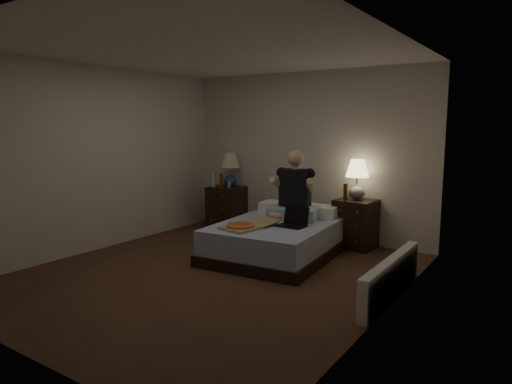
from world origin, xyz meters
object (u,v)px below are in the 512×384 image
Objects in this scene: nightstand_left at (227,208)px; laptop at (292,217)px; lamp_left at (230,170)px; person at (294,185)px; pizza_box at (240,226)px; nightstand_right at (355,224)px; beer_bottle_right at (345,192)px; soda_can at (229,185)px; beer_bottle_left at (221,180)px; bed at (276,240)px; lamp_right at (357,180)px; water_bottle at (213,179)px; radiator at (391,278)px.

laptop is at bearing -35.75° from nightstand_left.
lamp_left is at bearing 150.06° from laptop.
person reaches higher than pizza_box.
person is (-0.64, -0.62, 0.57)m from nightstand_right.
beer_bottle_right is (-0.12, -0.10, 0.45)m from nightstand_right.
soda_can is 0.29× the size of laptop.
lamp_left is 0.24m from beer_bottle_left.
beer_bottle_left reaches higher than bed.
lamp_right is 0.91m from person.
beer_bottle_left is 1.00× the size of beer_bottle_right.
nightstand_right is 1.21× the size of lamp_left.
beer_bottle_left is 0.68× the size of laptop.
nightstand_left is 2.80× the size of water_bottle.
water_bottle is 1.81m from person.
nightstand_left is 0.75× the size of person.
pizza_box is at bearing -112.39° from bed.
soda_can reaches higher than pizza_box.
bed is at bearing -120.93° from nightstand_right.
beer_bottle_right is 0.25× the size of person.
water_bottle reaches higher than bed.
bed is 5.26× the size of laptop.
lamp_right is 2.05m from radiator.
water_bottle is at bearing -171.52° from nightstand_right.
nightstand_left is 3.59m from radiator.
soda_can is 0.14m from beer_bottle_left.
nightstand_left is (-1.54, 0.95, 0.13)m from bed.
beer_bottle_left is (-2.24, -0.16, 0.48)m from nightstand_right.
lamp_left is at bearing 153.61° from radiator.
lamp_right is at bearing 50.30° from beer_bottle_right.
person is at bearing 149.72° from radiator.
laptop is at bearing -76.38° from person.
person reaches higher than soda_can.
laptop reaches higher than pizza_box.
soda_can is at bearing -179.58° from beer_bottle_right.
nightstand_left is 2.23m from nightstand_right.
lamp_left is (-2.19, 0.01, 0.64)m from nightstand_right.
laptop is (1.82, -0.91, -0.25)m from beer_bottle_left.
soda_can is (-2.13, -0.11, 0.41)m from nightstand_right.
nightstand_right is at bearing 70.14° from pizza_box.
beer_bottle_right is (-0.11, -0.13, -0.17)m from lamp_right.
laptop is (0.27, -0.09, 0.34)m from bed.
nightstand_left is 2.06× the size of laptop.
lamp_left is 0.74× the size of pizza_box.
beer_bottle_left is (-2.23, -0.20, -0.14)m from lamp_right.
beer_bottle_left is at bearing 7.91° from water_bottle.
pizza_box is 0.47× the size of radiator.
nightstand_right is 0.73× the size of person.
bed is at bearing 160.79° from radiator.
beer_bottle_right reaches higher than laptop.
bed is 0.65m from pizza_box.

